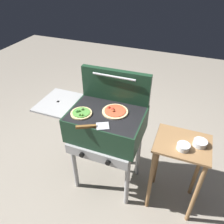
# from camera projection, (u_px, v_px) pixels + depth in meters

# --- Properties ---
(ground_plane) EXTENTS (8.00, 8.00, 0.00)m
(ground_plane) POSITION_uv_depth(u_px,v_px,m) (108.00, 179.00, 2.40)
(ground_plane) COLOR gray
(grill) EXTENTS (0.96, 0.53, 0.90)m
(grill) POSITION_uv_depth(u_px,v_px,m) (105.00, 126.00, 1.96)
(grill) COLOR #193823
(grill) RESTS_ON ground_plane
(grill_lid_open) EXTENTS (0.63, 0.09, 0.30)m
(grill_lid_open) POSITION_uv_depth(u_px,v_px,m) (115.00, 86.00, 1.94)
(grill_lid_open) COLOR #193823
(grill_lid_open) RESTS_ON grill
(pizza_pepperoni) EXTENTS (0.22, 0.22, 0.04)m
(pizza_pepperoni) POSITION_uv_depth(u_px,v_px,m) (115.00, 111.00, 1.87)
(pizza_pepperoni) COLOR beige
(pizza_pepperoni) RESTS_ON grill
(pizza_veggie) EXTENTS (0.18, 0.18, 0.04)m
(pizza_veggie) POSITION_uv_depth(u_px,v_px,m) (81.00, 113.00, 1.85)
(pizza_veggie) COLOR #E0C17F
(pizza_veggie) RESTS_ON grill
(spatula) EXTENTS (0.26, 0.17, 0.02)m
(spatula) POSITION_uv_depth(u_px,v_px,m) (93.00, 126.00, 1.71)
(spatula) COLOR #B7BABF
(spatula) RESTS_ON grill
(prep_table) EXTENTS (0.44, 0.36, 0.78)m
(prep_table) POSITION_uv_depth(u_px,v_px,m) (178.00, 162.00, 1.88)
(prep_table) COLOR olive
(prep_table) RESTS_ON ground_plane
(topping_bowl_near) EXTENTS (0.11, 0.11, 0.04)m
(topping_bowl_near) POSITION_uv_depth(u_px,v_px,m) (200.00, 143.00, 1.72)
(topping_bowl_near) COLOR silver
(topping_bowl_near) RESTS_ON prep_table
(topping_bowl_far) EXTENTS (0.10, 0.10, 0.04)m
(topping_bowl_far) POSITION_uv_depth(u_px,v_px,m) (183.00, 147.00, 1.69)
(topping_bowl_far) COLOR silver
(topping_bowl_far) RESTS_ON prep_table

